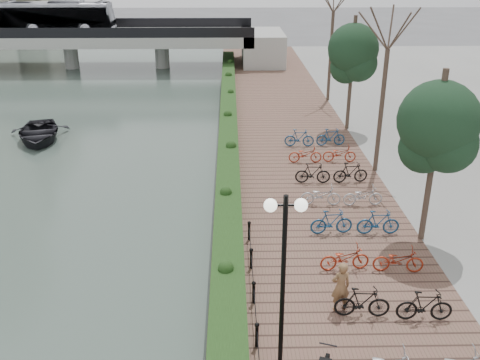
{
  "coord_description": "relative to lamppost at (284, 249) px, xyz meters",
  "views": [
    {
      "loc": [
        0.71,
        -8.85,
        10.55
      ],
      "look_at": [
        1.1,
        11.31,
        2.0
      ],
      "focal_mm": 40.0,
      "sensor_mm": 36.0,
      "label": 1
    }
  ],
  "objects": [
    {
      "name": "lamppost",
      "position": [
        0.0,
        0.0,
        0.0
      ],
      "size": [
        1.02,
        0.32,
        5.01
      ],
      "color": "black",
      "rests_on": "promenade"
    },
    {
      "name": "pedestrian",
      "position": [
        2.03,
        2.48,
        -2.77
      ],
      "size": [
        0.67,
        0.5,
        1.64
      ],
      "primitive_type": "imported",
      "rotation": [
        0.0,
        0.0,
        3.34
      ],
      "color": "brown",
      "rests_on": "promenade"
    },
    {
      "name": "hedge",
      "position": [
        -1.37,
        17.86,
        -3.3
      ],
      "size": [
        1.1,
        56.0,
        0.6
      ],
      "primitive_type": "cube",
      "color": "black",
      "rests_on": "promenade"
    },
    {
      "name": "bicycle_parking",
      "position": [
        3.53,
        8.42,
        -3.12
      ],
      "size": [
        2.4,
        19.89,
        1.0
      ],
      "color": "#B8B8BD",
      "rests_on": "promenade"
    },
    {
      "name": "bridge",
      "position": [
        -17.15,
        42.86,
        -0.73
      ],
      "size": [
        36.0,
        10.77,
        6.5
      ],
      "color": "#A7A7A2",
      "rests_on": "ground"
    },
    {
      "name": "street_trees",
      "position": [
        6.03,
        10.55,
        -0.41
      ],
      "size": [
        3.2,
        37.12,
        6.8
      ],
      "color": "#3A2E22",
      "rests_on": "promenade"
    },
    {
      "name": "promenade",
      "position": [
        2.03,
        15.36,
        -3.85
      ],
      "size": [
        8.0,
        75.0,
        0.5
      ],
      "primitive_type": "cube",
      "color": "brown",
      "rests_on": "ground"
    },
    {
      "name": "boat",
      "position": [
        -12.93,
        20.22,
        -3.56
      ],
      "size": [
        4.66,
        5.69,
        1.03
      ],
      "primitive_type": "imported",
      "rotation": [
        0.0,
        0.0,
        0.25
      ],
      "color": "black",
      "rests_on": "river_water"
    }
  ]
}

